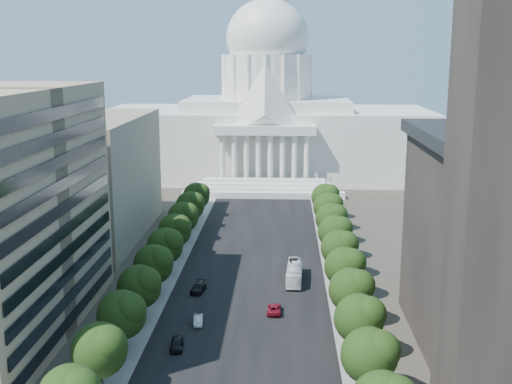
# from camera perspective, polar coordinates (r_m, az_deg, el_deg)

# --- Properties ---
(road_asphalt) EXTENTS (30.00, 260.00, 0.01)m
(road_asphalt) POSITION_cam_1_polar(r_m,az_deg,el_deg) (151.58, -0.05, -5.14)
(road_asphalt) COLOR black
(road_asphalt) RESTS_ON ground
(sidewalk_left) EXTENTS (8.00, 260.00, 0.02)m
(sidewalk_left) POSITION_cam_1_polar(r_m,az_deg,el_deg) (153.57, -7.18, -5.00)
(sidewalk_left) COLOR gray
(sidewalk_left) RESTS_ON ground
(sidewalk_right) EXTENTS (8.00, 260.00, 0.02)m
(sidewalk_right) POSITION_cam_1_polar(r_m,az_deg,el_deg) (151.94, 7.16, -5.19)
(sidewalk_right) COLOR gray
(sidewalk_right) RESTS_ON ground
(capitol) EXTENTS (120.00, 56.00, 73.00)m
(capitol) POSITION_cam_1_polar(r_m,az_deg,el_deg) (240.88, 0.98, 6.17)
(capitol) COLOR white
(capitol) RESTS_ON ground
(office_block_left_far) EXTENTS (38.00, 52.00, 30.00)m
(office_block_left_far) POSITION_cam_1_polar(r_m,az_deg,el_deg) (166.66, -16.61, 1.25)
(office_block_left_far) COLOR gray
(office_block_left_far) RESTS_ON ground
(tree_l_b) EXTENTS (7.79, 7.60, 9.97)m
(tree_l_b) POSITION_cam_1_polar(r_m,az_deg,el_deg) (90.65, -13.58, -13.39)
(tree_l_b) COLOR #33261C
(tree_l_b) RESTS_ON ground
(tree_l_c) EXTENTS (7.79, 7.60, 9.97)m
(tree_l_c) POSITION_cam_1_polar(r_m,az_deg,el_deg) (101.21, -11.70, -10.52)
(tree_l_c) COLOR #33261C
(tree_l_c) RESTS_ON ground
(tree_l_d) EXTENTS (7.79, 7.60, 9.97)m
(tree_l_d) POSITION_cam_1_polar(r_m,az_deg,el_deg) (112.06, -10.20, -8.18)
(tree_l_d) COLOR #33261C
(tree_l_d) RESTS_ON ground
(tree_l_e) EXTENTS (7.79, 7.60, 9.97)m
(tree_l_e) POSITION_cam_1_polar(r_m,az_deg,el_deg) (123.12, -8.98, -6.26)
(tree_l_e) COLOR #33261C
(tree_l_e) RESTS_ON ground
(tree_l_f) EXTENTS (7.79, 7.60, 9.97)m
(tree_l_f) POSITION_cam_1_polar(r_m,az_deg,el_deg) (134.35, -7.98, -4.66)
(tree_l_f) COLOR #33261C
(tree_l_f) RESTS_ON ground
(tree_l_g) EXTENTS (7.79, 7.60, 9.97)m
(tree_l_g) POSITION_cam_1_polar(r_m,az_deg,el_deg) (145.69, -7.13, -3.31)
(tree_l_g) COLOR #33261C
(tree_l_g) RESTS_ON ground
(tree_l_h) EXTENTS (7.79, 7.60, 9.97)m
(tree_l_h) POSITION_cam_1_polar(r_m,az_deg,el_deg) (157.14, -6.40, -2.15)
(tree_l_h) COLOR #33261C
(tree_l_h) RESTS_ON ground
(tree_l_i) EXTENTS (7.79, 7.60, 9.97)m
(tree_l_i) POSITION_cam_1_polar(r_m,az_deg,el_deg) (168.66, -5.78, -1.14)
(tree_l_i) COLOR #33261C
(tree_l_i) RESTS_ON ground
(tree_l_j) EXTENTS (7.79, 7.60, 9.97)m
(tree_l_j) POSITION_cam_1_polar(r_m,az_deg,el_deg) (180.24, -5.24, -0.27)
(tree_l_j) COLOR #33261C
(tree_l_j) RESTS_ON ground
(tree_r_b) EXTENTS (7.79, 7.60, 9.97)m
(tree_r_b) POSITION_cam_1_polar(r_m,az_deg,el_deg) (88.15, 10.28, -14.00)
(tree_r_b) COLOR #33261C
(tree_r_b) RESTS_ON ground
(tree_r_c) EXTENTS (7.79, 7.60, 9.97)m
(tree_r_c) POSITION_cam_1_polar(r_m,az_deg,el_deg) (98.98, 9.35, -10.95)
(tree_r_c) COLOR #33261C
(tree_r_c) RESTS_ON ground
(tree_r_d) EXTENTS (7.79, 7.60, 9.97)m
(tree_r_d) POSITION_cam_1_polar(r_m,az_deg,el_deg) (110.05, 8.63, -8.51)
(tree_r_d) COLOR #33261C
(tree_r_d) RESTS_ON ground
(tree_r_e) EXTENTS (7.79, 7.60, 9.97)m
(tree_r_e) POSITION_cam_1_polar(r_m,az_deg,el_deg) (121.29, 8.04, -6.52)
(tree_r_e) COLOR #33261C
(tree_r_e) RESTS_ON ground
(tree_r_f) EXTENTS (7.79, 7.60, 9.97)m
(tree_r_f) POSITION_cam_1_polar(r_m,az_deg,el_deg) (132.67, 7.56, -4.87)
(tree_r_f) COLOR #33261C
(tree_r_f) RESTS_ON ground
(tree_r_g) EXTENTS (7.79, 7.60, 9.97)m
(tree_r_g) POSITION_cam_1_polar(r_m,az_deg,el_deg) (144.15, 7.15, -3.47)
(tree_r_g) COLOR #33261C
(tree_r_g) RESTS_ON ground
(tree_r_h) EXTENTS (7.79, 7.60, 9.97)m
(tree_r_h) POSITION_cam_1_polar(r_m,az_deg,el_deg) (155.71, 6.81, -2.29)
(tree_r_h) COLOR #33261C
(tree_r_h) RESTS_ON ground
(tree_r_i) EXTENTS (7.79, 7.60, 9.97)m
(tree_r_i) POSITION_cam_1_polar(r_m,az_deg,el_deg) (167.33, 6.52, -1.27)
(tree_r_i) COLOR #33261C
(tree_r_i) RESTS_ON ground
(tree_r_j) EXTENTS (7.79, 7.60, 9.97)m
(tree_r_j) POSITION_cam_1_polar(r_m,az_deg,el_deg) (179.00, 6.26, -0.38)
(tree_r_j) COLOR #33261C
(tree_r_j) RESTS_ON ground
(streetlight_b) EXTENTS (2.61, 0.44, 9.00)m
(streetlight_b) POSITION_cam_1_polar(r_m,az_deg,el_deg) (98.69, 10.31, -11.46)
(streetlight_b) COLOR gray
(streetlight_b) RESTS_ON ground
(streetlight_c) EXTENTS (2.61, 0.44, 9.00)m
(streetlight_c) POSITION_cam_1_polar(r_m,az_deg,el_deg) (121.84, 8.76, -6.77)
(streetlight_c) COLOR gray
(streetlight_c) RESTS_ON ground
(streetlight_d) EXTENTS (2.61, 0.44, 9.00)m
(streetlight_d) POSITION_cam_1_polar(r_m,az_deg,el_deg) (145.60, 7.73, -3.59)
(streetlight_d) COLOR gray
(streetlight_d) RESTS_ON ground
(streetlight_e) EXTENTS (2.61, 0.44, 9.00)m
(streetlight_e) POSITION_cam_1_polar(r_m,az_deg,el_deg) (169.72, 6.99, -1.31)
(streetlight_e) COLOR gray
(streetlight_e) RESTS_ON ground
(streetlight_f) EXTENTS (2.61, 0.44, 9.00)m
(streetlight_f) POSITION_cam_1_polar(r_m,az_deg,el_deg) (194.06, 6.44, 0.41)
(streetlight_f) COLOR gray
(streetlight_f) RESTS_ON ground
(car_dark_a) EXTENTS (2.40, 5.00, 1.65)m
(car_dark_a) POSITION_cam_1_polar(r_m,az_deg,el_deg) (103.44, -7.06, -13.24)
(car_dark_a) COLOR black
(car_dark_a) RESTS_ON ground
(car_silver) EXTENTS (1.99, 4.50, 1.44)m
(car_silver) POSITION_cam_1_polar(r_m,az_deg,el_deg) (111.59, -5.16, -11.30)
(car_silver) COLOR #AFB2B7
(car_silver) RESTS_ON ground
(car_red) EXTENTS (2.50, 5.32, 1.47)m
(car_red) POSITION_cam_1_polar(r_m,az_deg,el_deg) (115.77, 1.62, -10.35)
(car_red) COLOR maroon
(car_red) RESTS_ON ground
(car_dark_b) EXTENTS (2.86, 5.75, 1.61)m
(car_dark_b) POSITION_cam_1_polar(r_m,az_deg,el_deg) (125.93, -5.15, -8.46)
(car_dark_b) COLOR black
(car_dark_b) RESTS_ON ground
(city_bus) EXTENTS (3.61, 12.82, 3.53)m
(city_bus) POSITION_cam_1_polar(r_m,az_deg,el_deg) (130.91, 3.44, -7.17)
(city_bus) COLOR white
(city_bus) RESTS_ON ground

